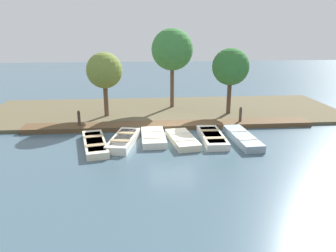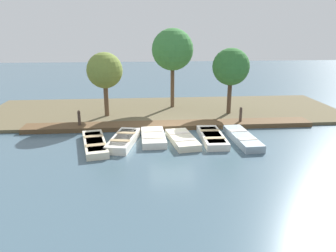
# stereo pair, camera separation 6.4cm
# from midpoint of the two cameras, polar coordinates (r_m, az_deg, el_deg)

# --- Properties ---
(ground_plane) EXTENTS (80.00, 80.00, 0.00)m
(ground_plane) POSITION_cam_midpoint_polar(r_m,az_deg,el_deg) (18.08, 0.63, -1.48)
(ground_plane) COLOR #425B6B
(shore_bank) EXTENTS (8.00, 24.00, 0.19)m
(shore_bank) POSITION_cam_midpoint_polar(r_m,az_deg,el_deg) (22.84, -0.62, 2.67)
(shore_bank) COLOR brown
(shore_bank) RESTS_ON ground_plane
(dock_walkway) EXTENTS (1.32, 16.84, 0.27)m
(dock_walkway) POSITION_cam_midpoint_polar(r_m,az_deg,el_deg) (19.32, 0.24, 0.15)
(dock_walkway) COLOR brown
(dock_walkway) RESTS_ON ground_plane
(rowboat_0) EXTENTS (3.72, 1.73, 0.36)m
(rowboat_0) POSITION_cam_midpoint_polar(r_m,az_deg,el_deg) (16.56, -12.75, -3.02)
(rowboat_0) COLOR beige
(rowboat_0) RESTS_ON ground_plane
(rowboat_1) EXTENTS (3.35, 1.71, 0.42)m
(rowboat_1) POSITION_cam_midpoint_polar(r_m,az_deg,el_deg) (16.70, -7.86, -2.46)
(rowboat_1) COLOR silver
(rowboat_1) RESTS_ON ground_plane
(rowboat_2) EXTENTS (2.81, 1.25, 0.37)m
(rowboat_2) POSITION_cam_midpoint_polar(r_m,az_deg,el_deg) (17.10, -2.69, -1.95)
(rowboat_2) COLOR silver
(rowboat_2) RESTS_ON ground_plane
(rowboat_3) EXTENTS (3.03, 1.56, 0.35)m
(rowboat_3) POSITION_cam_midpoint_polar(r_m,az_deg,el_deg) (16.79, 2.41, -2.34)
(rowboat_3) COLOR beige
(rowboat_3) RESTS_ON ground_plane
(rowboat_4) EXTENTS (3.29, 1.15, 0.37)m
(rowboat_4) POSITION_cam_midpoint_polar(r_m,az_deg,el_deg) (17.24, 7.57, -1.92)
(rowboat_4) COLOR silver
(rowboat_4) RESTS_ON ground_plane
(rowboat_5) EXTENTS (3.64, 1.17, 0.38)m
(rowboat_5) POSITION_cam_midpoint_polar(r_m,az_deg,el_deg) (17.40, 12.72, -2.00)
(rowboat_5) COLOR #8C9EA8
(rowboat_5) RESTS_ON ground_plane
(mooring_post_near) EXTENTS (0.17, 0.17, 1.14)m
(mooring_post_near) POSITION_cam_midpoint_polar(r_m,az_deg,el_deg) (19.45, -15.31, 1.01)
(mooring_post_near) COLOR #47382D
(mooring_post_near) RESTS_ON ground_plane
(mooring_post_far) EXTENTS (0.17, 0.17, 1.14)m
(mooring_post_far) POSITION_cam_midpoint_polar(r_m,az_deg,el_deg) (20.04, 12.39, 1.68)
(mooring_post_far) COLOR #47382D
(mooring_post_far) RESTS_ON ground_plane
(park_tree_far_left) EXTENTS (2.24, 2.24, 4.22)m
(park_tree_far_left) POSITION_cam_midpoint_polar(r_m,az_deg,el_deg) (21.04, -11.11, 9.40)
(park_tree_far_left) COLOR brown
(park_tree_far_left) RESTS_ON ground_plane
(park_tree_left) EXTENTS (2.86, 2.86, 5.64)m
(park_tree_left) POSITION_cam_midpoint_polar(r_m,az_deg,el_deg) (23.01, 0.66, 13.12)
(park_tree_left) COLOR brown
(park_tree_left) RESTS_ON ground_plane
(park_tree_center) EXTENTS (2.38, 2.38, 4.44)m
(park_tree_center) POSITION_cam_midpoint_polar(r_m,az_deg,el_deg) (21.65, 10.76, 10.04)
(park_tree_center) COLOR #4C3828
(park_tree_center) RESTS_ON ground_plane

